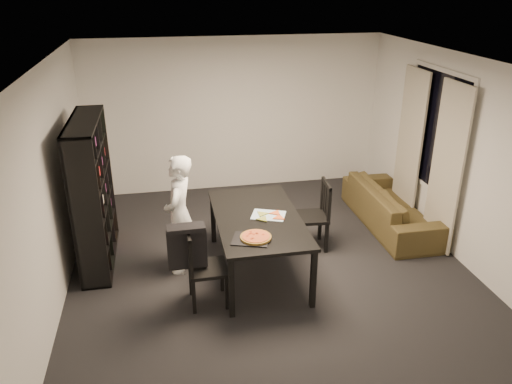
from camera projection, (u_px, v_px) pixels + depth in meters
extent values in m
cube|color=black|center=(269.00, 265.00, 6.51)|extent=(5.00, 5.50, 0.01)
cube|color=white|center=(271.00, 62.00, 5.48)|extent=(5.00, 5.50, 0.01)
cube|color=white|center=(235.00, 115.00, 8.48)|extent=(5.00, 0.01, 2.60)
cube|color=white|center=(354.00, 309.00, 3.52)|extent=(5.00, 0.01, 2.60)
cube|color=white|center=(51.00, 188.00, 5.56)|extent=(0.01, 5.50, 2.60)
cube|color=white|center=(459.00, 159.00, 6.44)|extent=(0.01, 5.50, 2.60)
cube|color=black|center=(436.00, 131.00, 6.90)|extent=(0.02, 1.40, 1.60)
cube|color=white|center=(436.00, 131.00, 6.90)|extent=(0.03, 1.52, 1.72)
cube|color=#BAB49F|center=(447.00, 168.00, 6.55)|extent=(0.03, 0.70, 2.25)
cube|color=#BAB49F|center=(410.00, 144.00, 7.49)|extent=(0.03, 0.70, 2.25)
cube|color=black|center=(93.00, 193.00, 6.30)|extent=(0.35, 1.50, 1.90)
cube|color=black|center=(258.00, 218.00, 6.10)|extent=(1.02, 1.84, 0.04)
cube|color=black|center=(231.00, 288.00, 5.39)|extent=(0.06, 0.06, 0.73)
cube|color=black|center=(313.00, 279.00, 5.55)|extent=(0.06, 0.06, 0.73)
cube|color=black|center=(213.00, 218.00, 6.96)|extent=(0.06, 0.06, 0.73)
cube|color=black|center=(277.00, 213.00, 7.12)|extent=(0.06, 0.06, 0.73)
cube|color=black|center=(208.00, 268.00, 5.61)|extent=(0.44, 0.44, 0.04)
cube|color=black|center=(189.00, 251.00, 5.47)|extent=(0.05, 0.43, 0.46)
cube|color=black|center=(188.00, 234.00, 5.39)|extent=(0.04, 0.41, 0.05)
cube|color=black|center=(227.00, 293.00, 5.57)|extent=(0.04, 0.04, 0.42)
cube|color=black|center=(222.00, 275.00, 5.91)|extent=(0.04, 0.04, 0.42)
cube|color=black|center=(194.00, 297.00, 5.50)|extent=(0.04, 0.04, 0.42)
cube|color=black|center=(191.00, 279.00, 5.83)|extent=(0.04, 0.04, 0.42)
cube|color=black|center=(310.00, 217.00, 6.79)|extent=(0.48, 0.48, 0.04)
cube|color=black|center=(326.00, 199.00, 6.71)|extent=(0.08, 0.45, 0.48)
cube|color=black|center=(327.00, 184.00, 6.62)|extent=(0.07, 0.43, 0.05)
cube|color=black|center=(293.00, 227.00, 7.04)|extent=(0.04, 0.04, 0.43)
cube|color=black|center=(299.00, 240.00, 6.69)|extent=(0.04, 0.04, 0.43)
cube|color=black|center=(320.00, 225.00, 7.08)|extent=(0.04, 0.04, 0.43)
cube|color=black|center=(326.00, 238.00, 6.73)|extent=(0.04, 0.04, 0.43)
cube|color=black|center=(187.00, 249.00, 5.46)|extent=(0.43, 0.09, 0.46)
cube|color=black|center=(186.00, 228.00, 5.36)|extent=(0.41, 0.19, 0.05)
imported|color=white|center=(179.00, 215.00, 6.15)|extent=(0.51, 0.64, 1.53)
cube|color=black|center=(251.00, 239.00, 5.55)|extent=(0.48, 0.43, 0.01)
cylinder|color=olive|center=(256.00, 237.00, 5.56)|extent=(0.35, 0.35, 0.02)
cylinder|color=#C47832|center=(256.00, 236.00, 5.55)|extent=(0.31, 0.31, 0.01)
cube|color=silver|center=(268.00, 215.00, 6.11)|extent=(0.48, 0.43, 0.01)
imported|color=#3A2C17|center=(391.00, 206.00, 7.47)|extent=(0.80, 2.05, 0.60)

